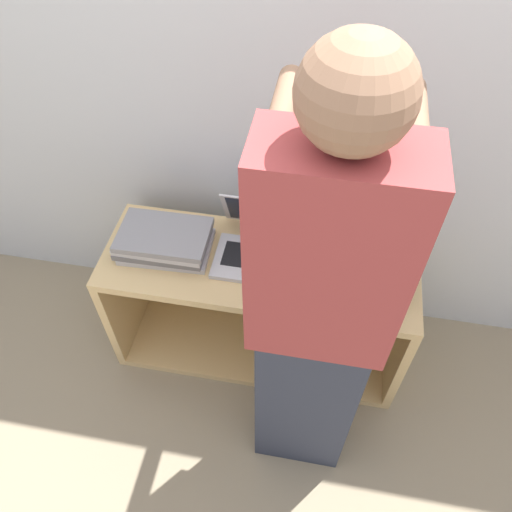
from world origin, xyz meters
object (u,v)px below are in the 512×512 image
(laptop_stack_right, at_px, (360,266))
(laptop_open, at_px, (262,245))
(laptop_stack_left, at_px, (164,240))
(person, at_px, (317,322))

(laptop_stack_right, bearing_deg, laptop_open, 171.70)
(laptop_stack_right, bearing_deg, laptop_stack_left, 179.51)
(laptop_open, relative_size, laptop_stack_left, 0.95)
(laptop_open, bearing_deg, laptop_stack_left, -172.62)
(laptop_stack_left, xyz_separation_m, person, (0.63, -0.42, 0.22))
(laptop_open, xyz_separation_m, laptop_stack_right, (0.39, -0.06, 0.02))
(laptop_open, relative_size, laptop_stack_right, 0.94)
(laptop_stack_right, distance_m, person, 0.49)
(laptop_open, height_order, laptop_stack_left, laptop_open)
(laptop_stack_left, bearing_deg, laptop_stack_right, -0.49)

